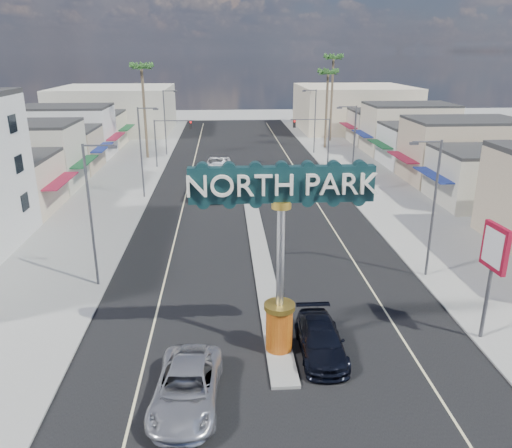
{
  "coord_description": "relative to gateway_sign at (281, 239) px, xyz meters",
  "views": [
    {
      "loc": [
        -2.53,
        -19.12,
        14.02
      ],
      "look_at": [
        -0.64,
        9.4,
        4.11
      ],
      "focal_mm": 35.0,
      "sensor_mm": 36.0,
      "label": 1
    }
  ],
  "objects": [
    {
      "name": "streetlight_l_mid",
      "position": [
        -10.43,
        28.02,
        -0.86
      ],
      "size": [
        2.03,
        0.22,
        9.0
      ],
      "color": "#47474C",
      "rests_on": "ground"
    },
    {
      "name": "median_island",
      "position": [
        0.0,
        12.02,
        -5.85
      ],
      "size": [
        1.3,
        30.0,
        0.16
      ],
      "primitive_type": "cube",
      "color": "gray",
      "rests_on": "ground"
    },
    {
      "name": "sidewalk_right",
      "position": [
        14.0,
        28.02,
        -5.87
      ],
      "size": [
        8.0,
        120.0,
        0.12
      ],
      "primitive_type": "cube",
      "color": "gray",
      "rests_on": "ground"
    },
    {
      "name": "city_bus",
      "position": [
        -3.39,
        30.02,
        -4.47
      ],
      "size": [
        3.32,
        10.6,
        2.91
      ],
      "primitive_type": "imported",
      "rotation": [
        0.0,
        0.0,
        -0.09
      ],
      "color": "white",
      "rests_on": "ground"
    },
    {
      "name": "streetlight_r_near",
      "position": [
        10.43,
        8.02,
        -0.86
      ],
      "size": [
        2.03,
        0.22,
        9.0
      ],
      "color": "#47474C",
      "rests_on": "ground"
    },
    {
      "name": "streetlight_l_far",
      "position": [
        -10.43,
        50.02,
        -0.86
      ],
      "size": [
        2.03,
        0.22,
        9.0
      ],
      "color": "#47474C",
      "rests_on": "ground"
    },
    {
      "name": "car_parked_right",
      "position": [
        5.5,
        33.03,
        -5.07
      ],
      "size": [
        2.07,
        5.3,
        1.72
      ],
      "primitive_type": "imported",
      "rotation": [
        0.0,
        0.0,
        -0.05
      ],
      "color": "silver",
      "rests_on": "ground"
    },
    {
      "name": "traffic_signal_left",
      "position": [
        -9.18,
        42.02,
        -1.65
      ],
      "size": [
        5.09,
        0.45,
        6.0
      ],
      "color": "#47474C",
      "rests_on": "ground"
    },
    {
      "name": "ground",
      "position": [
        0.0,
        28.02,
        -5.93
      ],
      "size": [
        160.0,
        160.0,
        0.0
      ],
      "primitive_type": "plane",
      "color": "gray",
      "rests_on": "ground"
    },
    {
      "name": "bank_pylon_sign",
      "position": [
        10.49,
        0.46,
        -1.21
      ],
      "size": [
        0.39,
        1.91,
        6.08
      ],
      "rotation": [
        0.0,
        0.0,
        0.07
      ],
      "color": "#47474C",
      "rests_on": "sidewalk_right"
    },
    {
      "name": "gateway_sign",
      "position": [
        0.0,
        0.0,
        0.0
      ],
      "size": [
        8.2,
        1.5,
        9.15
      ],
      "color": "#B93B0E",
      "rests_on": "median_island"
    },
    {
      "name": "storefront_row_right",
      "position": [
        24.0,
        41.02,
        -2.93
      ],
      "size": [
        12.0,
        42.0,
        6.0
      ],
      "primitive_type": "cube",
      "color": "#B7B29E",
      "rests_on": "ground"
    },
    {
      "name": "streetlight_l_near",
      "position": [
        -10.43,
        8.02,
        -0.86
      ],
      "size": [
        2.03,
        0.22,
        9.0
      ],
      "color": "#47474C",
      "rests_on": "ground"
    },
    {
      "name": "palm_left_far",
      "position": [
        -13.0,
        48.02,
        5.57
      ],
      "size": [
        2.6,
        2.6,
        13.1
      ],
      "color": "brown",
      "rests_on": "ground"
    },
    {
      "name": "suv_left",
      "position": [
        -4.26,
        -3.6,
        -5.12
      ],
      "size": [
        3.08,
        5.97,
        1.61
      ],
      "primitive_type": "imported",
      "rotation": [
        0.0,
        0.0,
        -0.07
      ],
      "color": "#BABBC0",
      "rests_on": "ground"
    },
    {
      "name": "traffic_signal_right",
      "position": [
        9.18,
        42.02,
        -1.65
      ],
      "size": [
        5.09,
        0.45,
        6.0
      ],
      "color": "#47474C",
      "rests_on": "ground"
    },
    {
      "name": "palm_right_mid",
      "position": [
        13.0,
        54.02,
        4.67
      ],
      "size": [
        2.6,
        2.6,
        12.1
      ],
      "color": "brown",
      "rests_on": "ground"
    },
    {
      "name": "backdrop_far_left",
      "position": [
        -22.0,
        73.02,
        -1.93
      ],
      "size": [
        20.0,
        20.0,
        8.0
      ],
      "primitive_type": "cube",
      "color": "#B7B29E",
      "rests_on": "ground"
    },
    {
      "name": "road",
      "position": [
        0.0,
        28.02,
        -5.92
      ],
      "size": [
        20.0,
        120.0,
        0.01
      ],
      "primitive_type": "cube",
      "color": "black",
      "rests_on": "ground"
    },
    {
      "name": "suv_right",
      "position": [
        2.0,
        -0.3,
        -5.18
      ],
      "size": [
        2.16,
        5.2,
        1.5
      ],
      "primitive_type": "imported",
      "rotation": [
        0.0,
        0.0,
        -0.01
      ],
      "color": "black",
      "rests_on": "ground"
    },
    {
      "name": "streetlight_r_mid",
      "position": [
        10.43,
        28.02,
        -0.86
      ],
      "size": [
        2.03,
        0.22,
        9.0
      ],
      "color": "#47474C",
      "rests_on": "ground"
    },
    {
      "name": "storefront_row_left",
      "position": [
        -24.0,
        41.02,
        -2.93
      ],
      "size": [
        12.0,
        42.0,
        6.0
      ],
      "primitive_type": "cube",
      "color": "beige",
      "rests_on": "ground"
    },
    {
      "name": "palm_right_far",
      "position": [
        15.0,
        60.02,
        6.46
      ],
      "size": [
        2.6,
        2.6,
        14.1
      ],
      "color": "brown",
      "rests_on": "ground"
    },
    {
      "name": "backdrop_far_right",
      "position": [
        22.0,
        73.02,
        -1.93
      ],
      "size": [
        20.0,
        20.0,
        8.0
      ],
      "primitive_type": "cube",
      "color": "beige",
      "rests_on": "ground"
    },
    {
      "name": "streetlight_r_far",
      "position": [
        10.43,
        50.02,
        -0.86
      ],
      "size": [
        2.03,
        0.22,
        9.0
      ],
      "color": "#47474C",
      "rests_on": "ground"
    },
    {
      "name": "sidewalk_left",
      "position": [
        -14.0,
        28.02,
        -5.87
      ],
      "size": [
        8.0,
        120.0,
        0.12
      ],
      "primitive_type": "cube",
      "color": "gray",
      "rests_on": "ground"
    }
  ]
}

